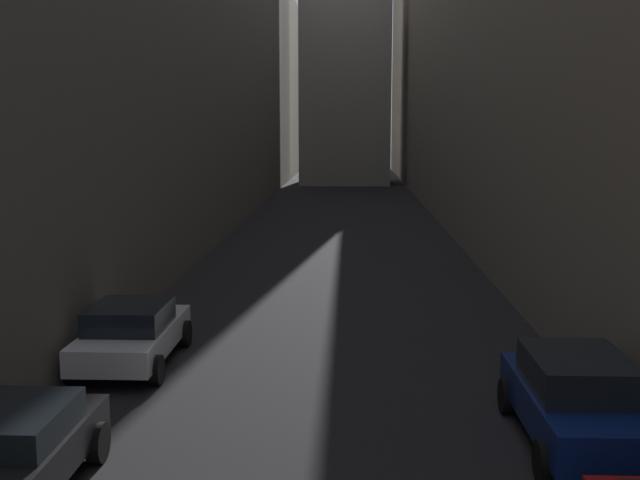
# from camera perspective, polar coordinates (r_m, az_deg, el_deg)

# --- Properties ---
(ground_plane) EXTENTS (264.00, 264.00, 0.00)m
(ground_plane) POSITION_cam_1_polar(r_m,az_deg,el_deg) (40.60, 1.45, 0.73)
(ground_plane) COLOR black
(building_block_left) EXTENTS (11.58, 108.00, 18.61)m
(building_block_left) POSITION_cam_1_polar(r_m,az_deg,el_deg) (44.03, -13.74, 13.23)
(building_block_left) COLOR #60594F
(building_block_left) RESTS_ON ground
(building_block_right) EXTENTS (15.66, 108.00, 20.38)m
(building_block_right) POSITION_cam_1_polar(r_m,az_deg,el_deg) (44.38, 19.58, 14.11)
(building_block_right) COLOR #756B5B
(building_block_right) RESTS_ON ground
(parked_car_left_third) EXTENTS (2.00, 4.19, 1.36)m
(parked_car_left_third) POSITION_cam_1_polar(r_m,az_deg,el_deg) (12.51, -22.01, -14.32)
(parked_car_left_third) COLOR black
(parked_car_left_third) RESTS_ON ground
(parked_car_left_far) EXTENTS (2.01, 4.23, 1.43)m
(parked_car_left_far) POSITION_cam_1_polar(r_m,az_deg,el_deg) (18.36, -13.59, -6.60)
(parked_car_left_far) COLOR silver
(parked_car_left_far) RESTS_ON ground
(parked_car_right_far) EXTENTS (1.95, 4.27, 1.59)m
(parked_car_right_far) POSITION_cam_1_polar(r_m,az_deg,el_deg) (14.19, 18.17, -10.95)
(parked_car_right_far) COLOR navy
(parked_car_right_far) RESTS_ON ground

